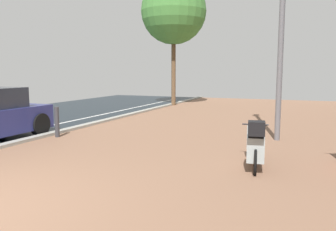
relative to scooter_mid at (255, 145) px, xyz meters
name	(u,v)px	position (x,y,z in m)	size (l,w,h in m)	color
scooter_mid	(255,145)	(0.00, 0.00, 0.00)	(0.59, 1.68, 0.96)	black
street_tree	(174,12)	(-5.63, 10.54, 4.38)	(3.34, 3.34, 6.50)	brown
bollard_far	(57,122)	(-5.42, 1.12, -0.02)	(0.12, 0.12, 0.83)	#38383D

